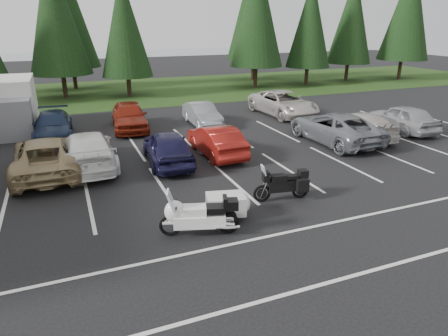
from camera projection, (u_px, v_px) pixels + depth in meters
ground at (229, 191)px, 14.80m from camera, size 120.00×120.00×0.00m
grass_strip at (125, 92)px, 35.67m from camera, size 80.00×16.00×0.01m
lake_water at (120, 61)px, 64.03m from camera, size 70.00×50.00×0.02m
box_truck at (11, 106)px, 22.35m from camera, size 2.40×5.60×2.90m
stall_markings at (210, 173)px, 16.54m from camera, size 32.00×16.00×0.01m
conifer_4 at (55, 13)px, 30.69m from camera, size 4.80×4.80×11.17m
conifer_5 at (124, 25)px, 31.64m from camera, size 4.14×4.14×9.63m
conifer_6 at (257, 12)px, 35.93m from camera, size 4.93×4.93×11.48m
conifer_7 at (310, 23)px, 37.92m from camera, size 4.27×4.27×9.94m
conifer_8 at (352, 19)px, 40.43m from camera, size 4.53×4.53×10.56m
conifer_9 at (409, 9)px, 41.10m from camera, size 5.19×5.19×12.10m
conifer_back_b at (66, 11)px, 34.96m from camera, size 4.97×4.97×11.58m
conifer_back_c at (254, 5)px, 40.45m from camera, size 5.50×5.50×12.81m
car_near_2 at (46, 156)px, 16.30m from camera, size 2.55×5.49×1.52m
car_near_3 at (88, 150)px, 17.01m from camera, size 2.17×5.29×1.53m
car_near_4 at (167, 147)px, 17.43m from camera, size 2.09×4.53×1.51m
car_near_5 at (216, 140)px, 18.58m from camera, size 1.59×4.32×1.41m
car_near_6 at (335, 127)px, 20.59m from camera, size 2.71×5.67×1.56m
car_near_7 at (360, 125)px, 21.41m from camera, size 2.18×4.84×1.38m
car_near_8 at (403, 118)px, 22.69m from camera, size 2.07×4.56×1.52m
car_far_1 at (53, 125)px, 21.35m from camera, size 2.09×4.79×1.37m
car_far_2 at (129, 116)px, 22.99m from camera, size 2.29×4.84×1.60m
car_far_3 at (202, 114)px, 24.02m from camera, size 1.42×4.02×1.32m
car_far_4 at (283, 103)px, 26.57m from camera, size 2.99×5.85×1.58m
touring_motorcycle at (199, 212)px, 11.55m from camera, size 2.72×1.53×1.44m
cargo_trailer at (226, 207)px, 12.63m from camera, size 1.94×1.38×0.81m
adventure_motorcycle at (282, 182)px, 13.85m from camera, size 2.36×1.13×1.38m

